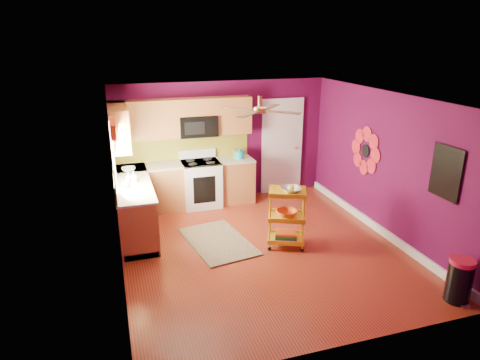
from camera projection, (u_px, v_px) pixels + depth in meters
name	position (u px, v px, depth m)	size (l,w,h in m)	color
ground	(262.00, 248.00, 7.15)	(5.00, 5.00, 0.00)	maroon
room_envelope	(265.00, 154.00, 6.63)	(4.54, 5.04, 2.52)	#500938
lower_cabinets	(165.00, 195.00, 8.27)	(2.81, 2.31, 0.94)	#985729
electric_range	(201.00, 183.00, 8.80)	(0.76, 0.66, 1.13)	white
upper_cabinetry	(164.00, 122.00, 8.18)	(2.80, 2.30, 1.26)	#985729
left_window	(113.00, 142.00, 6.91)	(0.08, 1.35, 1.08)	white
panel_door	(282.00, 147.00, 9.43)	(0.95, 0.11, 2.15)	white
right_wall_art	(398.00, 160.00, 7.00)	(0.04, 2.74, 1.04)	black
ceiling_fan	(260.00, 110.00, 6.59)	(1.01, 1.01, 0.26)	#BF8C3F
shag_rug	(218.00, 241.00, 7.35)	(0.93, 1.52, 0.02)	black
rolling_cart	(287.00, 215.00, 7.05)	(0.73, 0.64, 1.09)	gold
trash_can	(459.00, 280.00, 5.65)	(0.42, 0.42, 0.62)	black
teal_kettle	(239.00, 155.00, 8.86)	(0.18, 0.18, 0.21)	#16A0A6
toaster	(239.00, 153.00, 8.93)	(0.22, 0.15, 0.18)	beige
soap_bottle_a	(134.00, 177.00, 7.44)	(0.09, 0.09, 0.19)	#EA3F72
soap_bottle_b	(128.00, 177.00, 7.51)	(0.12, 0.12, 0.15)	white
counter_dish	(128.00, 169.00, 8.06)	(0.26, 0.26, 0.06)	white
counter_cup	(126.00, 184.00, 7.21)	(0.13, 0.13, 0.10)	white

